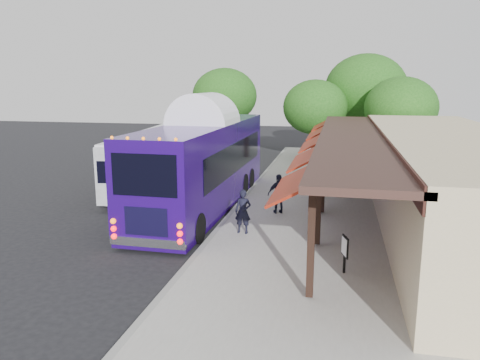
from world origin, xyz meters
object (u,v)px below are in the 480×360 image
Objects in this scene: coach_bus at (204,160)px; city_bus at (159,157)px; ped_a at (243,212)px; sign_board at (345,248)px; ped_b at (314,193)px; ped_c at (279,194)px; ped_d at (319,170)px.

city_bus is (-3.55, 3.55, -0.54)m from coach_bus.
ped_a reaches higher than sign_board.
ped_c is at bearing 13.75° from ped_b.
ped_c is (7.01, -4.39, -0.65)m from city_bus.
city_bus is at bearing -53.69° from ped_c.
ped_c reaches higher than ped_b.
sign_board is (1.24, -11.83, -0.03)m from ped_d.
ped_b is (8.40, -3.83, -0.68)m from city_bus.
sign_board is (3.56, -2.97, -0.06)m from ped_a.
sign_board is (6.09, -6.72, -1.27)m from coach_bus.
ped_c is at bearing 70.29° from ped_d.
ped_c is 6.12m from ped_d.
ped_a is (2.53, -3.74, -1.21)m from coach_bus.
ped_b is (2.32, 3.46, -0.01)m from ped_a.
ped_a is 9.16m from ped_d.
ped_b reaches higher than sign_board.
ped_c is at bearing 96.65° from sign_board.
coach_bus reaches higher than ped_d.
coach_bus is 7.99× the size of ped_b.
ped_c is at bearing -12.58° from coach_bus.
ped_d reaches higher than sign_board.
ped_d is at bearing -124.75° from ped_c.
ped_b is at bearing 83.42° from ped_d.
city_bus is 7.01× the size of ped_b.
ped_c is (3.46, -0.84, -1.19)m from coach_bus.
coach_bus reaches higher than ped_a.
city_bus is 8.30m from ped_c.
ped_a is at bearing -54.87° from coach_bus.
ped_c is 1.50× the size of sign_board.
ped_a is 1.04× the size of ped_d.
ped_d is (2.32, 8.86, -0.03)m from ped_a.
ped_c is 6.44m from sign_board.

